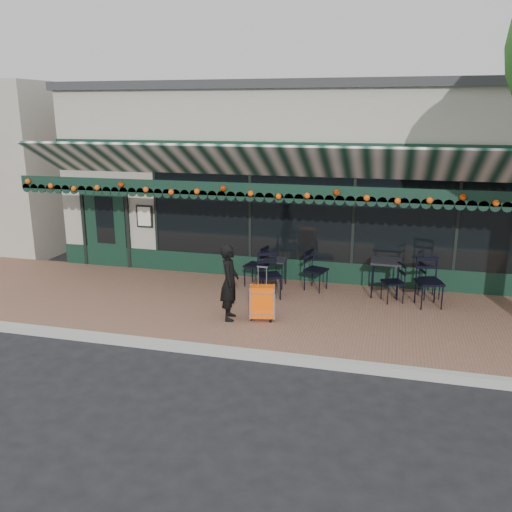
% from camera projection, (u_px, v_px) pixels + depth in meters
% --- Properties ---
extents(ground, '(80.00, 80.00, 0.00)m').
position_uv_depth(ground, '(246.00, 356.00, 9.17)').
color(ground, black).
rests_on(ground, ground).
extents(sidewalk, '(18.00, 4.00, 0.15)m').
position_uv_depth(sidewalk, '(273.00, 311.00, 11.02)').
color(sidewalk, brown).
rests_on(sidewalk, ground).
extents(curb, '(18.00, 0.16, 0.15)m').
position_uv_depth(curb, '(245.00, 354.00, 9.08)').
color(curb, '#9E9E99').
rests_on(curb, ground).
extents(restaurant_building, '(12.00, 9.60, 4.50)m').
position_uv_depth(restaurant_building, '(317.00, 172.00, 15.91)').
color(restaurant_building, gray).
rests_on(restaurant_building, ground).
extents(woman, '(0.44, 0.59, 1.46)m').
position_uv_depth(woman, '(230.00, 282.00, 10.24)').
color(woman, black).
rests_on(woman, sidewalk).
extents(suitcase, '(0.51, 0.35, 1.06)m').
position_uv_depth(suitcase, '(262.00, 302.00, 10.28)').
color(suitcase, '#FF5508').
rests_on(suitcase, sidewalk).
extents(cafe_table_a, '(0.64, 0.64, 0.78)m').
position_uv_depth(cafe_table_a, '(386.00, 264.00, 11.57)').
color(cafe_table_a, black).
rests_on(cafe_table_a, sidewalk).
extents(cafe_table_b, '(0.52, 0.52, 0.64)m').
position_uv_depth(cafe_table_b, '(275.00, 262.00, 12.20)').
color(cafe_table_b, black).
rests_on(cafe_table_b, sidewalk).
extents(chair_a_left, '(0.55, 0.55, 0.83)m').
position_uv_depth(chair_a_left, '(393.00, 283.00, 11.26)').
color(chair_a_left, black).
rests_on(chair_a_left, sidewalk).
extents(chair_a_right, '(0.50, 0.50, 0.79)m').
position_uv_depth(chair_a_right, '(430.00, 280.00, 11.50)').
color(chair_a_right, black).
rests_on(chair_a_right, sidewalk).
extents(chair_a_front, '(0.63, 0.63, 1.00)m').
position_uv_depth(chair_a_front, '(429.00, 283.00, 10.96)').
color(chair_a_front, black).
rests_on(chair_a_front, sidewalk).
extents(chair_b_left, '(0.56, 0.56, 0.95)m').
position_uv_depth(chair_b_left, '(256.00, 266.00, 12.27)').
color(chair_b_left, black).
rests_on(chair_b_left, sidewalk).
extents(chair_b_right, '(0.57, 0.57, 0.90)m').
position_uv_depth(chair_b_right, '(316.00, 270.00, 12.00)').
color(chair_b_right, black).
rests_on(chair_b_right, sidewalk).
extents(chair_b_front, '(0.65, 0.65, 0.97)m').
position_uv_depth(chair_b_front, '(269.00, 276.00, 11.48)').
color(chair_b_front, black).
rests_on(chair_b_front, sidewalk).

